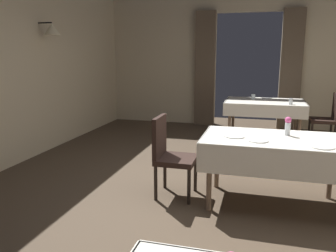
# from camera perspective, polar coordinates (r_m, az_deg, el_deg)

# --- Properties ---
(ground) EXTENTS (10.08, 10.08, 0.00)m
(ground) POSITION_cam_1_polar(r_m,az_deg,el_deg) (4.04, 9.50, -11.84)
(ground) COLOR #4C3D2D
(wall_back) EXTENTS (6.40, 0.27, 3.00)m
(wall_back) POSITION_cam_1_polar(r_m,az_deg,el_deg) (7.87, 13.12, 10.92)
(wall_back) COLOR beige
(wall_back) RESTS_ON ground
(dining_table_mid) EXTENTS (1.52, 0.89, 0.75)m
(dining_table_mid) POSITION_cam_1_polar(r_m,az_deg,el_deg) (3.81, 17.35, -3.33)
(dining_table_mid) COLOR #7A604C
(dining_table_mid) RESTS_ON ground
(dining_table_far) EXTENTS (1.45, 1.07, 0.75)m
(dining_table_far) POSITION_cam_1_polar(r_m,az_deg,el_deg) (6.71, 15.84, 3.39)
(dining_table_far) COLOR #7A604C
(dining_table_far) RESTS_ON ground
(chair_mid_left) EXTENTS (0.44, 0.44, 0.93)m
(chair_mid_left) POSITION_cam_1_polar(r_m,az_deg,el_deg) (3.91, 0.23, -4.44)
(chair_mid_left) COLOR black
(chair_mid_left) RESTS_ON ground
(chair_far_right) EXTENTS (0.44, 0.44, 0.93)m
(chair_far_right) POSITION_cam_1_polar(r_m,az_deg,el_deg) (6.79, 25.17, 1.47)
(chair_far_right) COLOR black
(chair_far_right) RESTS_ON ground
(flower_vase_mid) EXTENTS (0.07, 0.07, 0.21)m
(flower_vase_mid) POSITION_cam_1_polar(r_m,az_deg,el_deg) (3.92, 19.40, 0.09)
(flower_vase_mid) COLOR silver
(flower_vase_mid) RESTS_ON dining_table_mid
(plate_mid_b) EXTENTS (0.22, 0.22, 0.01)m
(plate_mid_b) POSITION_cam_1_polar(r_m,az_deg,el_deg) (3.60, 14.78, -2.32)
(plate_mid_b) COLOR white
(plate_mid_b) RESTS_ON dining_table_mid
(plate_mid_c) EXTENTS (0.23, 0.23, 0.01)m
(plate_mid_c) POSITION_cam_1_polar(r_m,az_deg,el_deg) (3.57, 24.31, -3.16)
(plate_mid_c) COLOR white
(plate_mid_c) RESTS_ON dining_table_mid
(plate_mid_d) EXTENTS (0.23, 0.23, 0.01)m
(plate_mid_d) POSITION_cam_1_polar(r_m,az_deg,el_deg) (3.73, 11.06, -1.66)
(plate_mid_d) COLOR white
(plate_mid_d) RESTS_ON dining_table_mid
(plate_far_a) EXTENTS (0.20, 0.20, 0.01)m
(plate_far_a) POSITION_cam_1_polar(r_m,az_deg,el_deg) (7.03, 16.22, 4.45)
(plate_far_a) COLOR white
(plate_far_a) RESTS_ON dining_table_far
(glass_far_b) EXTENTS (0.08, 0.08, 0.10)m
(glass_far_b) POSITION_cam_1_polar(r_m,az_deg,el_deg) (6.86, 14.06, 4.77)
(glass_far_b) COLOR silver
(glass_far_b) RESTS_ON dining_table_far
(glass_far_c) EXTENTS (0.07, 0.07, 0.11)m
(glass_far_c) POSITION_cam_1_polar(r_m,az_deg,el_deg) (6.36, 19.83, 3.90)
(glass_far_c) COLOR silver
(glass_far_c) RESTS_ON dining_table_far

